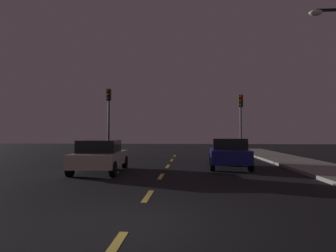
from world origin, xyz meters
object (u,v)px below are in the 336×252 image
object	(u,v)px
traffic_signal_left	(109,109)
car_stopped_ahead	(229,153)
car_adjacent_lane	(100,156)
traffic_signal_right	(241,113)

from	to	relation	value
traffic_signal_left	car_stopped_ahead	distance (m)	11.06
traffic_signal_left	car_stopped_ahead	bearing A→B (deg)	-39.89
traffic_signal_left	car_adjacent_lane	bearing A→B (deg)	-76.64
traffic_signal_left	traffic_signal_right	bearing A→B (deg)	-0.01
traffic_signal_right	car_adjacent_lane	world-z (taller)	traffic_signal_right
traffic_signal_right	car_stopped_ahead	size ratio (longest dim) A/B	1.17
traffic_signal_left	car_adjacent_lane	world-z (taller)	traffic_signal_left
car_stopped_ahead	car_adjacent_lane	xyz separation A→B (m)	(-6.07, -2.09, -0.02)
traffic_signal_left	traffic_signal_right	size ratio (longest dim) A/B	1.12
traffic_signal_left	car_adjacent_lane	xyz separation A→B (m)	(2.12, -8.94, -2.90)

